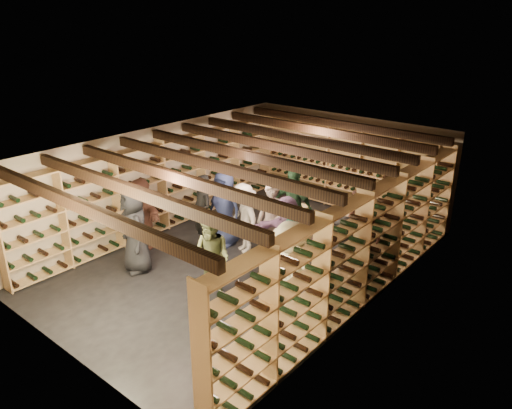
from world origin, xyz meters
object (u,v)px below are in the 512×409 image
object	(u,v)px
crate_stack_right	(345,222)
person_2	(212,257)
crate_stack_left	(297,215)
person_0	(135,230)
person_7	(272,223)
person_10	(293,206)
person_1	(202,214)
person_4	(291,260)
person_6	(225,208)
crate_loose	(301,241)
person_11	(286,235)
person_12	(342,255)
person_9	(244,218)
person_5	(142,213)
person_3	(290,273)
person_8	(361,237)

from	to	relation	value
crate_stack_right	person_2	distance (m)	3.95
crate_stack_left	person_0	xyz separation A→B (m)	(-1.15, -3.82, 0.62)
person_7	person_10	distance (m)	0.99
person_1	person_4	bearing A→B (deg)	10.62
crate_stack_right	person_2	size ratio (longest dim) A/B	0.39
person_4	person_6	xyz separation A→B (m)	(-2.47, 0.93, 0.03)
crate_stack_left	person_6	world-z (taller)	person_6
person_0	person_7	bearing A→B (deg)	68.05
crate_loose	person_11	bearing A→B (deg)	-68.75
crate_stack_left	person_1	distance (m)	2.55
person_11	person_4	bearing A→B (deg)	-60.06
crate_stack_left	person_12	size ratio (longest dim) A/B	0.35
person_9	person_10	bearing A→B (deg)	84.47
person_5	person_7	xyz separation A→B (m)	(2.58, 1.25, 0.07)
person_3	person_9	world-z (taller)	person_3
person_12	person_9	bearing A→B (deg)	-157.70
crate_loose	person_10	world-z (taller)	person_10
person_5	person_11	size ratio (longest dim) A/B	0.98
person_1	person_2	xyz separation A→B (m)	(1.43, -1.17, -0.08)
person_2	person_7	distance (m)	1.72
person_1	person_4	world-z (taller)	person_1
person_0	person_9	bearing A→B (deg)	81.56
crate_stack_left	person_0	distance (m)	4.04
person_12	person_3	bearing A→B (deg)	-72.70
person_0	person_8	size ratio (longest dim) A/B	0.95
crate_stack_left	person_5	world-z (taller)	person_5
person_0	person_6	size ratio (longest dim) A/B	1.06
person_10	person_11	world-z (taller)	person_10
person_6	person_10	bearing A→B (deg)	35.51
person_10	person_12	xyz separation A→B (m)	(1.92, -1.12, -0.11)
person_2	person_9	size ratio (longest dim) A/B	1.00
crate_stack_left	person_2	distance (m)	3.62
person_5	crate_loose	bearing A→B (deg)	40.76
person_4	person_8	xyz separation A→B (m)	(0.60, 1.36, 0.13)
crate_loose	person_7	size ratio (longest dim) A/B	0.30
crate_stack_right	person_1	distance (m)	3.37
crate_stack_left	person_12	xyz separation A→B (m)	(2.37, -1.95, 0.49)
crate_stack_right	person_9	distance (m)	2.55
person_0	crate_stack_right	bearing A→B (deg)	81.35
person_9	person_12	bearing A→B (deg)	20.17
person_4	crate_stack_left	bearing A→B (deg)	140.04
person_4	person_11	xyz separation A→B (m)	(-0.67, 0.76, -0.00)
person_1	person_9	size ratio (longest dim) A/B	1.11
person_9	person_5	bearing A→B (deg)	-123.68
crate_loose	person_10	bearing A→B (deg)	180.00
person_6	person_3	bearing A→B (deg)	-34.13
person_9	person_1	bearing A→B (deg)	-120.32
person_8	person_1	bearing A→B (deg)	-149.99
person_9	person_12	world-z (taller)	person_9
person_7	person_5	bearing A→B (deg)	-176.62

